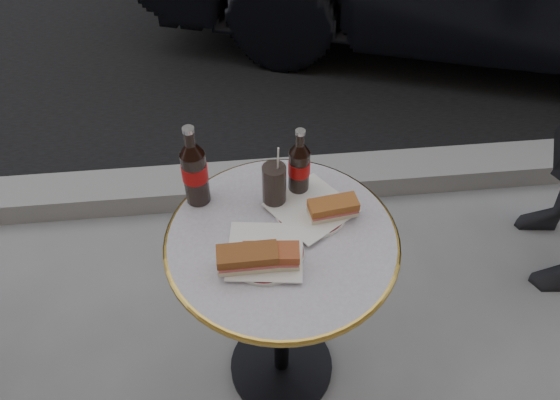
{
  "coord_description": "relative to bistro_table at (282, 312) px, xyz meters",
  "views": [
    {
      "loc": [
        -0.1,
        -0.91,
        1.83
      ],
      "look_at": [
        0.0,
        0.05,
        0.82
      ],
      "focal_mm": 35.0,
      "sensor_mm": 36.0,
      "label": 1
    }
  ],
  "objects": [
    {
      "name": "ground",
      "position": [
        0.0,
        0.0,
        -0.37
      ],
      "size": [
        80.0,
        80.0,
        0.0
      ],
      "primitive_type": "plane",
      "color": "gray",
      "rests_on": "ground"
    },
    {
      "name": "curb",
      "position": [
        0.0,
        0.9,
        -0.32
      ],
      "size": [
        40.0,
        0.2,
        0.12
      ],
      "primitive_type": "cube",
      "color": "gray",
      "rests_on": "ground"
    },
    {
      "name": "bistro_table",
      "position": [
        0.0,
        0.0,
        0.0
      ],
      "size": [
        0.62,
        0.62,
        0.73
      ],
      "primitive_type": null,
      "color": "#BAB2C4",
      "rests_on": "ground"
    },
    {
      "name": "plate_left",
      "position": [
        -0.05,
        -0.05,
        0.37
      ],
      "size": [
        0.25,
        0.25,
        0.01
      ],
      "primitive_type": "cylinder",
      "rotation": [
        0.0,
        0.0,
        -0.31
      ],
      "color": "silver",
      "rests_on": "bistro_table"
    },
    {
      "name": "plate_right",
      "position": [
        0.09,
        0.08,
        0.37
      ],
      "size": [
        0.27,
        0.27,
        0.01
      ],
      "primitive_type": "cylinder",
      "rotation": [
        0.0,
        0.0,
        0.42
      ],
      "color": "white",
      "rests_on": "bistro_table"
    },
    {
      "name": "sandwich_left_a",
      "position": [
        -0.09,
        -0.09,
        0.4
      ],
      "size": [
        0.15,
        0.07,
        0.05
      ],
      "primitive_type": "cube",
      "rotation": [
        0.0,
        0.0,
        0.01
      ],
      "color": "brown",
      "rests_on": "plate_left"
    },
    {
      "name": "sandwich_left_b",
      "position": [
        -0.04,
        -0.09,
        0.4
      ],
      "size": [
        0.14,
        0.08,
        0.05
      ],
      "primitive_type": "cube",
      "rotation": [
        0.0,
        0.0,
        -0.09
      ],
      "color": "#AB4E2B",
      "rests_on": "plate_left"
    },
    {
      "name": "sandwich_right",
      "position": [
        0.14,
        0.05,
        0.4
      ],
      "size": [
        0.14,
        0.08,
        0.05
      ],
      "primitive_type": "cube",
      "rotation": [
        0.0,
        0.0,
        0.14
      ],
      "color": "#A15929",
      "rests_on": "plate_right"
    },
    {
      "name": "cola_bottle_left",
      "position": [
        -0.22,
        0.16,
        0.49
      ],
      "size": [
        0.07,
        0.07,
        0.25
      ],
      "primitive_type": null,
      "rotation": [
        0.0,
        0.0,
        0.02
      ],
      "color": "black",
      "rests_on": "bistro_table"
    },
    {
      "name": "cola_bottle_right",
      "position": [
        0.06,
        0.16,
        0.48
      ],
      "size": [
        0.07,
        0.07,
        0.22
      ],
      "primitive_type": null,
      "rotation": [
        0.0,
        0.0,
        -0.09
      ],
      "color": "black",
      "rests_on": "bistro_table"
    },
    {
      "name": "cola_glass",
      "position": [
        -0.01,
        0.12,
        0.44
      ],
      "size": [
        0.08,
        0.08,
        0.14
      ],
      "primitive_type": "cylinder",
      "rotation": [
        0.0,
        0.0,
        -0.13
      ],
      "color": "black",
      "rests_on": "bistro_table"
    }
  ]
}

